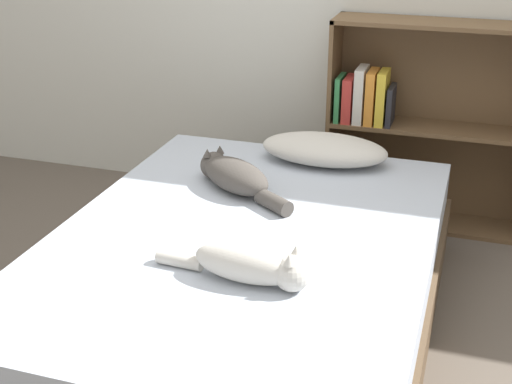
# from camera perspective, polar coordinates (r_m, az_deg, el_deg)

# --- Properties ---
(ground_plane) EXTENTS (8.00, 8.00, 0.00)m
(ground_plane) POSITION_cam_1_polar(r_m,az_deg,el_deg) (2.77, -0.92, -11.27)
(ground_plane) COLOR brown
(bed) EXTENTS (1.36, 1.89, 0.43)m
(bed) POSITION_cam_1_polar(r_m,az_deg,el_deg) (2.65, -0.95, -7.50)
(bed) COLOR brown
(bed) RESTS_ON ground_plane
(pillow) EXTENTS (0.56, 0.30, 0.12)m
(pillow) POSITION_cam_1_polar(r_m,az_deg,el_deg) (3.17, 5.48, 3.42)
(pillow) COLOR beige
(pillow) RESTS_ON bed
(cat_light) EXTENTS (0.52, 0.15, 0.14)m
(cat_light) POSITION_cam_1_polar(r_m,az_deg,el_deg) (2.22, -0.22, -5.87)
(cat_light) COLOR beige
(cat_light) RESTS_ON bed
(cat_dark) EXTENTS (0.49, 0.39, 0.14)m
(cat_dark) POSITION_cam_1_polar(r_m,az_deg,el_deg) (2.88, -1.74, 1.34)
(cat_dark) COLOR #47423D
(cat_dark) RESTS_ON bed
(bookshelf) EXTENTS (0.99, 0.26, 1.00)m
(bookshelf) POSITION_cam_1_polar(r_m,az_deg,el_deg) (3.56, 13.23, 5.61)
(bookshelf) COLOR brown
(bookshelf) RESTS_ON ground_plane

